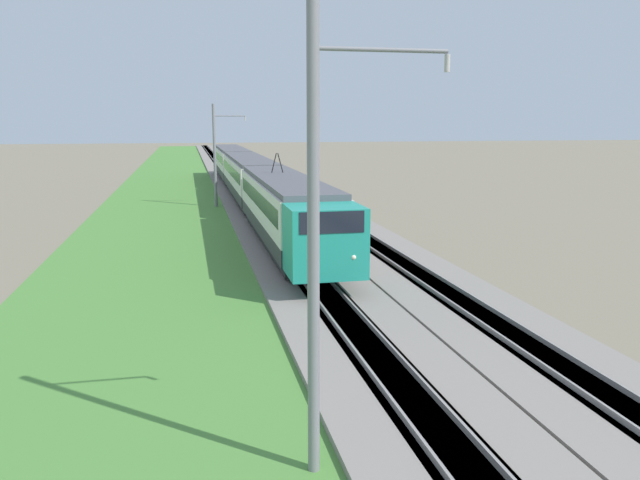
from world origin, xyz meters
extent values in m
cube|color=gray|center=(50.00, 0.00, 0.15)|extent=(240.00, 4.40, 0.30)
cube|color=gray|center=(50.00, -4.51, 0.15)|extent=(240.00, 4.40, 0.30)
cube|color=#4C4238|center=(50.00, 0.00, 0.15)|extent=(240.00, 1.57, 0.30)
cube|color=gray|center=(50.00, 0.53, 0.38)|extent=(240.00, 0.07, 0.15)
cube|color=gray|center=(50.00, -0.53, 0.38)|extent=(240.00, 0.07, 0.15)
cube|color=#4C4238|center=(50.00, -4.51, 0.15)|extent=(240.00, 1.57, 0.30)
cube|color=gray|center=(50.00, -3.97, 0.38)|extent=(240.00, 0.07, 0.15)
cube|color=gray|center=(50.00, -5.04, 0.38)|extent=(240.00, 0.07, 0.15)
cube|color=#4C8438|center=(50.00, 5.87, 0.06)|extent=(240.00, 11.53, 0.12)
cube|color=teal|center=(17.98, 0.00, 2.29)|extent=(2.38, 2.79, 2.58)
cube|color=black|center=(17.62, 0.00, 3.16)|extent=(1.72, 2.33, 0.77)
sphere|color=#F2EAC6|center=(16.84, 0.80, 1.87)|extent=(0.20, 0.20, 0.20)
sphere|color=#F2EAC6|center=(16.84, -0.80, 1.87)|extent=(0.20, 0.20, 0.20)
cube|color=#2D2D33|center=(27.57, 0.00, 1.36)|extent=(16.79, 2.91, 0.72)
cube|color=silver|center=(27.57, 0.00, 2.65)|extent=(16.79, 2.91, 1.86)
cube|color=black|center=(27.57, 0.00, 2.80)|extent=(15.45, 2.93, 0.78)
cube|color=#515156|center=(27.57, 0.00, 3.71)|extent=(16.79, 2.68, 0.25)
cube|color=black|center=(27.57, 0.00, 0.72)|extent=(15.95, 2.47, 0.55)
cylinder|color=black|center=(20.97, 0.53, 0.88)|extent=(0.86, 0.12, 0.86)
cylinder|color=black|center=(20.97, -0.53, 0.88)|extent=(0.86, 0.12, 0.86)
cube|color=#2D2D33|center=(46.15, 0.00, 1.36)|extent=(19.17, 2.91, 0.72)
cube|color=silver|center=(46.15, 0.00, 2.65)|extent=(19.17, 2.91, 1.86)
cube|color=black|center=(46.15, 0.00, 2.80)|extent=(17.64, 2.93, 0.78)
cube|color=#515156|center=(46.15, 0.00, 3.71)|extent=(19.17, 2.68, 0.25)
cube|color=black|center=(46.15, 0.00, 0.72)|extent=(18.22, 2.47, 0.55)
cube|color=#2D2D33|center=(65.92, 0.00, 1.36)|extent=(19.17, 2.91, 0.72)
cube|color=silver|center=(65.92, 0.00, 2.65)|extent=(19.17, 2.91, 1.86)
cube|color=black|center=(65.92, 0.00, 2.80)|extent=(17.64, 2.93, 0.78)
cube|color=#515156|center=(65.92, 0.00, 3.71)|extent=(19.17, 2.68, 0.25)
cube|color=black|center=(65.92, 0.00, 0.72)|extent=(18.22, 2.47, 0.55)
cylinder|color=black|center=(30.09, 0.17, 4.38)|extent=(0.06, 0.33, 1.08)
cylinder|color=black|center=(30.09, -0.17, 4.38)|extent=(0.06, 0.33, 1.08)
cube|color=black|center=(20.97, 0.00, 0.00)|extent=(0.10, 0.10, 0.00)
cylinder|color=slate|center=(6.50, 2.74, 4.36)|extent=(0.22, 0.22, 8.71)
cylinder|color=slate|center=(6.50, 1.54, 7.81)|extent=(0.08, 2.40, 0.08)
cylinder|color=#B2ADA8|center=(6.50, 0.34, 7.61)|extent=(0.10, 0.10, 0.30)
cylinder|color=slate|center=(44.67, 2.74, 3.97)|extent=(0.22, 0.22, 7.94)
cylinder|color=slate|center=(44.67, 1.54, 7.04)|extent=(0.08, 2.40, 0.08)
cylinder|color=#B2ADA8|center=(44.67, 0.34, 6.84)|extent=(0.10, 0.10, 0.30)
camera|label=1|loc=(-4.08, 4.88, 6.60)|focal=35.00mm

